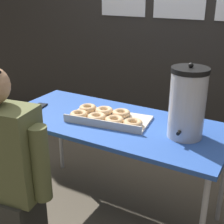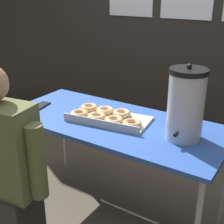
{
  "view_description": "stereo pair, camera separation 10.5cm",
  "coord_description": "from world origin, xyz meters",
  "px_view_note": "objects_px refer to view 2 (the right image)",
  "views": [
    {
      "loc": [
        0.92,
        -1.64,
        1.55
      ],
      "look_at": [
        -0.01,
        0.0,
        0.79
      ],
      "focal_mm": 50.0,
      "sensor_mm": 36.0,
      "label": 1
    },
    {
      "loc": [
        1.01,
        -1.58,
        1.55
      ],
      "look_at": [
        -0.01,
        0.0,
        0.79
      ],
      "focal_mm": 50.0,
      "sensor_mm": 36.0,
      "label": 2
    }
  ],
  "objects_px": {
    "donut_box": "(106,116)",
    "person_seated": "(2,171)",
    "coffee_urn": "(186,105)",
    "cell_phone": "(41,106)"
  },
  "relations": [
    {
      "from": "donut_box",
      "to": "person_seated",
      "type": "relative_size",
      "value": 0.47
    },
    {
      "from": "donut_box",
      "to": "cell_phone",
      "type": "height_order",
      "value": "donut_box"
    },
    {
      "from": "donut_box",
      "to": "coffee_urn",
      "type": "height_order",
      "value": "coffee_urn"
    },
    {
      "from": "donut_box",
      "to": "coffee_urn",
      "type": "xyz_separation_m",
      "value": [
        0.52,
        0.02,
        0.18
      ]
    },
    {
      "from": "person_seated",
      "to": "donut_box",
      "type": "bearing_deg",
      "value": -126.48
    },
    {
      "from": "cell_phone",
      "to": "person_seated",
      "type": "xyz_separation_m",
      "value": [
        0.22,
        -0.57,
        -0.18
      ]
    },
    {
      "from": "donut_box",
      "to": "person_seated",
      "type": "height_order",
      "value": "person_seated"
    },
    {
      "from": "person_seated",
      "to": "cell_phone",
      "type": "bearing_deg",
      "value": -77.52
    },
    {
      "from": "coffee_urn",
      "to": "donut_box",
      "type": "bearing_deg",
      "value": -177.33
    },
    {
      "from": "coffee_urn",
      "to": "cell_phone",
      "type": "bearing_deg",
      "value": -175.91
    }
  ]
}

